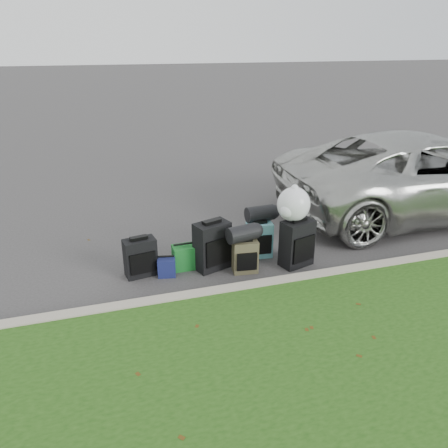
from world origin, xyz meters
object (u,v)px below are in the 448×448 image
object	(u,v)px
suitcase_teal	(259,240)
tote_navy	(167,267)
tote_green	(184,257)
suitcase_olive	(245,256)
suitcase_large_black_left	(212,246)
suitcase_large_black_right	(297,243)
suitcase_small_black	(140,257)
suv	(424,174)

from	to	relation	value
suitcase_teal	tote_navy	distance (m)	1.54
tote_green	suitcase_olive	bearing A→B (deg)	-24.49
suitcase_large_black_left	suitcase_large_black_right	size ratio (longest dim) A/B	1.01
suitcase_small_black	suitcase_large_black_left	xyz separation A→B (m)	(1.06, -0.09, 0.08)
suv	tote_navy	distance (m)	5.45
suitcase_large_black_left	suitcase_olive	xyz separation A→B (m)	(0.44, -0.25, -0.12)
suitcase_small_black	suv	bearing A→B (deg)	0.44
suitcase_large_black_right	suitcase_small_black	bearing A→B (deg)	154.39
suitcase_teal	tote_green	bearing A→B (deg)	-171.86
tote_green	tote_navy	xyz separation A→B (m)	(-0.29, -0.15, -0.04)
suitcase_small_black	suitcase_large_black_right	distance (m)	2.35
suitcase_large_black_left	tote_green	distance (m)	0.47
suitcase_olive	suitcase_large_black_right	size ratio (longest dim) A/B	0.69
suitcase_small_black	suitcase_large_black_right	world-z (taller)	suitcase_large_black_right
suitcase_large_black_left	suitcase_teal	distance (m)	0.84
tote_green	suitcase_large_black_right	bearing A→B (deg)	-14.34
suitcase_olive	suv	bearing A→B (deg)	24.25
suitcase_small_black	suitcase_large_black_right	bearing A→B (deg)	-18.27
suitcase_small_black	suitcase_olive	world-z (taller)	suitcase_small_black
suv	suitcase_teal	bearing A→B (deg)	105.77
suitcase_olive	tote_navy	bearing A→B (deg)	176.07
tote_navy	tote_green	bearing A→B (deg)	39.26
suitcase_small_black	suitcase_teal	size ratio (longest dim) A/B	1.00
tote_green	tote_navy	world-z (taller)	tote_green
suitcase_olive	tote_green	xyz separation A→B (m)	(-0.85, 0.37, -0.07)
suitcase_olive	tote_green	size ratio (longest dim) A/B	1.38
suitcase_teal	suitcase_large_black_right	xyz separation A→B (m)	(0.44, -0.44, 0.08)
suitcase_large_black_right	tote_green	distance (m)	1.73
suitcase_large_black_right	suv	bearing A→B (deg)	5.24
suitcase_large_black_left	suitcase_olive	size ratio (longest dim) A/B	1.47
tote_green	suitcase_large_black_left	bearing A→B (deg)	-16.54
suitcase_large_black_left	suitcase_large_black_right	distance (m)	1.29
suv	suitcase_large_black_left	xyz separation A→B (m)	(-4.59, -1.05, -0.42)
suitcase_large_black_left	tote_navy	world-z (taller)	suitcase_large_black_left
tote_green	suv	bearing A→B (deg)	9.43
suitcase_large_black_left	suitcase_olive	distance (m)	0.52
suitcase_teal	suitcase_large_black_left	bearing A→B (deg)	-162.94
suitcase_large_black_left	tote_green	world-z (taller)	suitcase_large_black_left
suitcase_teal	tote_navy	bearing A→B (deg)	-166.59
suitcase_olive	tote_navy	world-z (taller)	suitcase_olive
suitcase_large_black_right	tote_green	world-z (taller)	suitcase_large_black_right
suv	suitcase_large_black_right	bearing A→B (deg)	114.24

